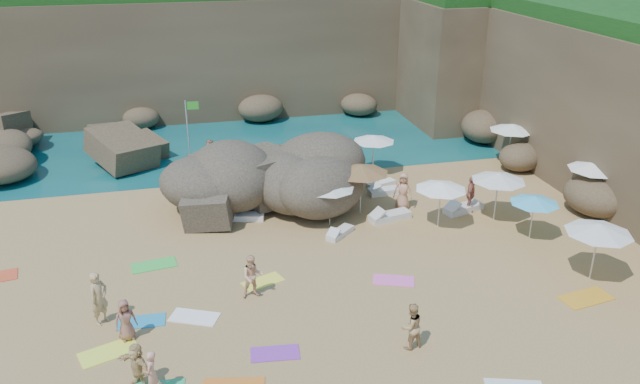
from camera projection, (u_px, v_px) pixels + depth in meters
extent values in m
plane|color=tan|center=(288.00, 273.00, 24.42)|extent=(120.00, 120.00, 0.00)
plane|color=#0C4751|center=(220.00, 90.00, 51.22)|extent=(120.00, 120.00, 0.00)
cube|color=brown|center=(250.00, 51.00, 45.60)|extent=(44.00, 8.00, 8.00)
cube|color=brown|center=(601.00, 95.00, 34.04)|extent=(8.00, 30.00, 8.00)
cube|color=brown|center=(469.00, 55.00, 44.33)|extent=(10.00, 12.00, 8.00)
cylinder|color=white|center=(17.00, 62.00, 46.83)|extent=(0.10, 0.10, 6.00)
cylinder|color=silver|center=(188.00, 134.00, 34.50)|extent=(0.08, 0.08, 3.79)
cube|color=green|center=(192.00, 106.00, 33.95)|extent=(0.66, 0.09, 0.43)
cylinder|color=silver|center=(316.00, 176.00, 31.10)|extent=(0.06, 0.06, 2.03)
cone|color=silver|center=(316.00, 158.00, 30.71)|extent=(2.28, 2.28, 0.35)
cylinder|color=silver|center=(307.00, 165.00, 32.74)|extent=(0.05, 0.05, 1.86)
cone|color=white|center=(307.00, 149.00, 32.39)|extent=(2.09, 2.09, 0.32)
cylinder|color=silver|center=(373.00, 155.00, 33.86)|extent=(0.06, 0.06, 2.04)
cone|color=silver|center=(374.00, 138.00, 33.48)|extent=(2.29, 2.29, 0.35)
cylinder|color=silver|center=(510.00, 145.00, 35.15)|extent=(0.06, 0.06, 2.21)
cone|color=white|center=(512.00, 127.00, 34.74)|extent=(2.48, 2.48, 0.38)
cylinder|color=silver|center=(439.00, 206.00, 27.78)|extent=(0.06, 0.06, 2.05)
cone|color=white|center=(441.00, 186.00, 27.40)|extent=(2.29, 2.29, 0.35)
cylinder|color=silver|center=(361.00, 191.00, 29.04)|extent=(0.07, 0.07, 2.29)
cone|color=red|center=(361.00, 169.00, 28.61)|extent=(2.57, 2.57, 0.39)
cylinder|color=silver|center=(496.00, 198.00, 28.41)|extent=(0.06, 0.06, 2.18)
cone|color=silver|center=(499.00, 177.00, 28.00)|extent=(2.45, 2.45, 0.37)
cylinder|color=silver|center=(592.00, 187.00, 29.55)|extent=(0.07, 0.07, 2.24)
cone|color=white|center=(596.00, 166.00, 29.13)|extent=(2.52, 2.52, 0.38)
cylinder|color=silver|center=(330.00, 205.00, 27.97)|extent=(0.06, 0.06, 1.98)
cone|color=silver|center=(330.00, 185.00, 27.60)|extent=(2.22, 2.22, 0.34)
cylinder|color=silver|center=(532.00, 218.00, 26.79)|extent=(0.05, 0.05, 1.86)
cone|color=#42B7E3|center=(535.00, 200.00, 26.44)|extent=(2.09, 2.09, 0.32)
cylinder|color=silver|center=(594.00, 253.00, 23.59)|extent=(0.06, 0.06, 2.22)
cone|color=silver|center=(599.00, 228.00, 23.17)|extent=(2.49, 2.49, 0.38)
cube|color=silver|center=(244.00, 217.00, 28.81)|extent=(1.89, 1.01, 0.28)
cube|color=white|center=(387.00, 191.00, 31.54)|extent=(1.93, 0.75, 0.29)
cube|color=white|center=(381.00, 184.00, 32.47)|extent=(1.66, 0.99, 0.25)
cube|color=silver|center=(463.00, 208.00, 29.59)|extent=(2.11, 1.21, 0.31)
cube|color=silver|center=(390.00, 216.00, 28.79)|extent=(2.09, 1.11, 0.31)
cube|color=silver|center=(340.00, 233.00, 27.33)|extent=(1.49, 1.40, 0.24)
cube|color=#F0FF43|center=(109.00, 352.00, 19.89)|extent=(1.99, 1.44, 0.03)
cube|color=white|center=(194.00, 317.00, 21.66)|extent=(1.86, 1.46, 0.03)
cube|color=purple|center=(275.00, 353.00, 19.83)|extent=(1.63, 0.95, 0.03)
cube|color=teal|center=(142.00, 322.00, 21.41)|extent=(1.62, 0.87, 0.03)
cube|color=#FC62BF|center=(394.00, 280.00, 23.89)|extent=(1.75, 1.30, 0.03)
cube|color=orange|center=(586.00, 298.00, 22.76)|extent=(2.04, 1.24, 0.03)
cube|color=green|center=(154.00, 265.00, 24.96)|extent=(1.87, 1.12, 0.03)
cube|color=#FFF443|center=(263.00, 282.00, 23.81)|extent=(1.71, 1.26, 0.03)
imported|color=tan|center=(99.00, 298.00, 21.01)|extent=(0.81, 0.84, 1.94)
imported|color=tan|center=(411.00, 326.00, 19.83)|extent=(0.90, 0.77, 1.61)
imported|color=tan|center=(204.00, 174.00, 31.58)|extent=(1.15, 1.25, 1.87)
imported|color=#A45F52|center=(471.00, 194.00, 29.33)|extent=(0.92, 1.09, 1.75)
imported|color=tan|center=(403.00, 191.00, 29.61)|extent=(1.00, 0.81, 1.81)
imported|color=#A46F52|center=(211.00, 155.00, 34.30)|extent=(1.68, 0.71, 1.76)
imported|color=tan|center=(151.00, 374.00, 17.84)|extent=(0.48, 0.61, 1.48)
imported|color=#905A48|center=(127.00, 334.00, 20.45)|extent=(1.13, 1.60, 0.39)
imported|color=tan|center=(139.00, 380.00, 18.39)|extent=(1.96, 1.94, 0.38)
imported|color=#E6AD82|center=(253.00, 290.00, 22.73)|extent=(0.86, 1.68, 0.63)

